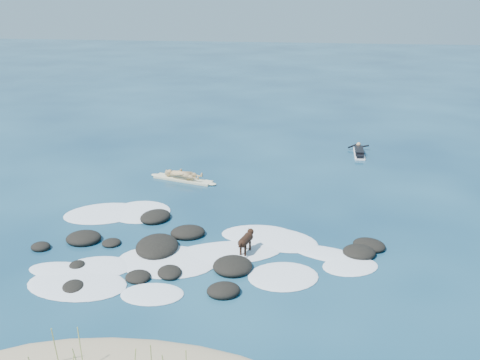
# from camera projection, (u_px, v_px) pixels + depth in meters

# --- Properties ---
(ground) EXTENTS (160.00, 160.00, 0.00)m
(ground) POSITION_uv_depth(u_px,v_px,m) (206.00, 239.00, 19.22)
(ground) COLOR #0A2642
(ground) RESTS_ON ground
(reef_rocks) EXTENTS (13.26, 6.65, 0.50)m
(reef_rocks) POSITION_uv_depth(u_px,v_px,m) (190.00, 248.00, 18.33)
(reef_rocks) COLOR black
(reef_rocks) RESTS_ON ground
(breaking_foam) EXTENTS (12.60, 8.34, 0.12)m
(breaking_foam) POSITION_uv_depth(u_px,v_px,m) (186.00, 250.00, 18.42)
(breaking_foam) COLOR white
(breaking_foam) RESTS_ON ground
(standing_surfer_rig) EXTENTS (3.46, 1.38, 2.00)m
(standing_surfer_rig) POSITION_uv_depth(u_px,v_px,m) (183.00, 165.00, 24.94)
(standing_surfer_rig) COLOR beige
(standing_surfer_rig) RESTS_ON ground
(paddling_surfer_rig) EXTENTS (1.18, 2.62, 0.46)m
(paddling_surfer_rig) POSITION_uv_depth(u_px,v_px,m) (359.00, 152.00, 29.20)
(paddling_surfer_rig) COLOR white
(paddling_surfer_rig) RESTS_ON ground
(dog) EXTENTS (0.51, 1.21, 0.78)m
(dog) POSITION_uv_depth(u_px,v_px,m) (246.00, 239.00, 18.01)
(dog) COLOR black
(dog) RESTS_ON ground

